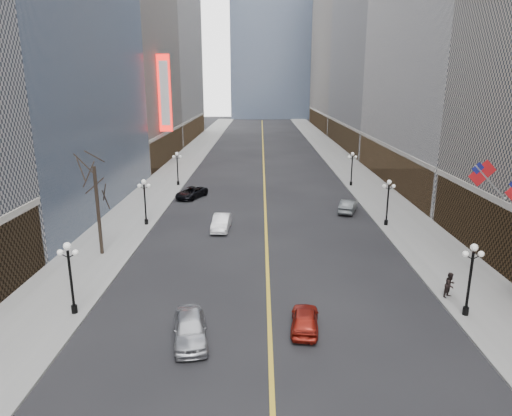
{
  "coord_description": "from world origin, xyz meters",
  "views": [
    {
      "loc": [
        -0.55,
        5.14,
        13.6
      ],
      "look_at": [
        -0.73,
        23.75,
        8.49
      ],
      "focal_mm": 32.0,
      "sensor_mm": 36.0,
      "label": 1
    }
  ],
  "objects_px": {
    "car_sb_far": "(348,206)",
    "car_nb_far": "(191,193)",
    "car_nb_mid": "(221,222)",
    "streetlamp_west_3": "(177,165)",
    "streetlamp_east_1": "(471,272)",
    "streetlamp_west_1": "(70,271)",
    "streetlamp_east_2": "(388,198)",
    "car_sb_mid": "(305,319)",
    "streetlamp_east_3": "(352,165)",
    "streetlamp_west_2": "(145,197)",
    "car_nb_near": "(190,328)"
  },
  "relations": [
    {
      "from": "streetlamp_west_3",
      "to": "car_nb_mid",
      "type": "height_order",
      "value": "streetlamp_west_3"
    },
    {
      "from": "streetlamp_west_2",
      "to": "car_nb_near",
      "type": "height_order",
      "value": "streetlamp_west_2"
    },
    {
      "from": "streetlamp_west_3",
      "to": "car_nb_far",
      "type": "bearing_deg",
      "value": -67.41
    },
    {
      "from": "streetlamp_east_1",
      "to": "streetlamp_east_2",
      "type": "bearing_deg",
      "value": 90.0
    },
    {
      "from": "car_nb_mid",
      "to": "car_nb_far",
      "type": "distance_m",
      "value": 13.35
    },
    {
      "from": "streetlamp_west_2",
      "to": "streetlamp_west_3",
      "type": "bearing_deg",
      "value": 90.0
    },
    {
      "from": "streetlamp_west_3",
      "to": "streetlamp_west_1",
      "type": "bearing_deg",
      "value": -90.0
    },
    {
      "from": "streetlamp_east_1",
      "to": "streetlamp_east_2",
      "type": "xyz_separation_m",
      "value": [
        0.0,
        18.0,
        0.0
      ]
    },
    {
      "from": "car_nb_near",
      "to": "car_sb_mid",
      "type": "bearing_deg",
      "value": 1.1
    },
    {
      "from": "car_sb_mid",
      "to": "streetlamp_west_1",
      "type": "bearing_deg",
      "value": -0.19
    },
    {
      "from": "car_nb_mid",
      "to": "streetlamp_west_3",
      "type": "bearing_deg",
      "value": 114.05
    },
    {
      "from": "streetlamp_west_2",
      "to": "car_sb_far",
      "type": "bearing_deg",
      "value": 13.62
    },
    {
      "from": "car_sb_mid",
      "to": "car_nb_mid",
      "type": "bearing_deg",
      "value": -64.92
    },
    {
      "from": "streetlamp_west_1",
      "to": "streetlamp_west_2",
      "type": "xyz_separation_m",
      "value": [
        0.0,
        18.0,
        0.0
      ]
    },
    {
      "from": "streetlamp_east_1",
      "to": "car_sb_far",
      "type": "xyz_separation_m",
      "value": [
        -2.8,
        23.04,
        -2.19
      ]
    },
    {
      "from": "streetlamp_west_3",
      "to": "car_nb_mid",
      "type": "bearing_deg",
      "value": -68.65
    },
    {
      "from": "streetlamp_east_3",
      "to": "car_sb_mid",
      "type": "distance_m",
      "value": 38.85
    },
    {
      "from": "car_sb_mid",
      "to": "car_nb_near",
      "type": "bearing_deg",
      "value": 17.39
    },
    {
      "from": "streetlamp_east_2",
      "to": "streetlamp_west_3",
      "type": "bearing_deg",
      "value": 142.67
    },
    {
      "from": "streetlamp_west_2",
      "to": "car_nb_near",
      "type": "relative_size",
      "value": 1.0
    },
    {
      "from": "streetlamp_east_1",
      "to": "car_nb_mid",
      "type": "bearing_deg",
      "value": 133.79
    },
    {
      "from": "streetlamp_east_3",
      "to": "car_sb_far",
      "type": "bearing_deg",
      "value": -102.19
    },
    {
      "from": "streetlamp_east_1",
      "to": "car_sb_far",
      "type": "relative_size",
      "value": 1.05
    },
    {
      "from": "streetlamp_west_1",
      "to": "car_sb_far",
      "type": "distance_m",
      "value": 31.12
    },
    {
      "from": "car_nb_near",
      "to": "car_sb_mid",
      "type": "xyz_separation_m",
      "value": [
        6.35,
        1.27,
        -0.12
      ]
    },
    {
      "from": "streetlamp_west_2",
      "to": "car_sb_far",
      "type": "relative_size",
      "value": 1.05
    },
    {
      "from": "car_sb_far",
      "to": "car_nb_far",
      "type": "bearing_deg",
      "value": 0.02
    },
    {
      "from": "car_sb_mid",
      "to": "streetlamp_east_2",
      "type": "bearing_deg",
      "value": -110.53
    },
    {
      "from": "streetlamp_west_3",
      "to": "car_sb_far",
      "type": "distance_m",
      "value": 24.61
    },
    {
      "from": "streetlamp_east_1",
      "to": "streetlamp_west_3",
      "type": "relative_size",
      "value": 1.0
    },
    {
      "from": "streetlamp_east_3",
      "to": "streetlamp_east_2",
      "type": "bearing_deg",
      "value": -90.0
    },
    {
      "from": "streetlamp_west_3",
      "to": "car_sb_far",
      "type": "xyz_separation_m",
      "value": [
        20.8,
        -12.96,
        -2.19
      ]
    },
    {
      "from": "streetlamp_east_3",
      "to": "streetlamp_west_3",
      "type": "distance_m",
      "value": 23.6
    },
    {
      "from": "car_nb_mid",
      "to": "car_nb_far",
      "type": "xyz_separation_m",
      "value": [
        -4.71,
        12.49,
        -0.05
      ]
    },
    {
      "from": "streetlamp_west_2",
      "to": "car_sb_far",
      "type": "height_order",
      "value": "streetlamp_west_2"
    },
    {
      "from": "streetlamp_west_1",
      "to": "car_nb_far",
      "type": "bearing_deg",
      "value": 84.54
    },
    {
      "from": "car_nb_mid",
      "to": "streetlamp_west_1",
      "type": "bearing_deg",
      "value": -111.41
    },
    {
      "from": "car_sb_mid",
      "to": "streetlamp_west_2",
      "type": "bearing_deg",
      "value": -48.63
    },
    {
      "from": "streetlamp_west_1",
      "to": "car_nb_near",
      "type": "xyz_separation_m",
      "value": [
        7.45,
        -2.79,
        -2.13
      ]
    },
    {
      "from": "streetlamp_east_3",
      "to": "streetlamp_west_2",
      "type": "height_order",
      "value": "same"
    },
    {
      "from": "streetlamp_east_3",
      "to": "car_sb_mid",
      "type": "height_order",
      "value": "streetlamp_east_3"
    },
    {
      "from": "car_sb_far",
      "to": "streetlamp_east_3",
      "type": "bearing_deg",
      "value": -83.07
    },
    {
      "from": "streetlamp_east_2",
      "to": "streetlamp_east_3",
      "type": "relative_size",
      "value": 1.0
    },
    {
      "from": "streetlamp_west_2",
      "to": "car_nb_mid",
      "type": "bearing_deg",
      "value": -9.2
    },
    {
      "from": "car_sb_far",
      "to": "car_sb_mid",
      "type": "bearing_deg",
      "value": 93.21
    },
    {
      "from": "streetlamp_west_1",
      "to": "car_sb_mid",
      "type": "xyz_separation_m",
      "value": [
        13.8,
        -1.53,
        -2.25
      ]
    },
    {
      "from": "streetlamp_east_1",
      "to": "streetlamp_west_1",
      "type": "bearing_deg",
      "value": 180.0
    },
    {
      "from": "car_nb_far",
      "to": "car_sb_mid",
      "type": "relative_size",
      "value": 1.26
    },
    {
      "from": "streetlamp_east_1",
      "to": "car_sb_mid",
      "type": "bearing_deg",
      "value": -171.14
    },
    {
      "from": "streetlamp_east_1",
      "to": "streetlamp_west_3",
      "type": "xyz_separation_m",
      "value": [
        -23.6,
        36.0,
        0.0
      ]
    }
  ]
}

